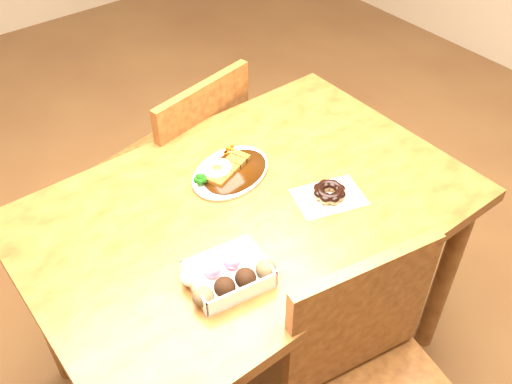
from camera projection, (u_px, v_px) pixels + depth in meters
ground at (250, 355)px, 2.05m from camera, size 6.00×6.00×0.00m
table at (249, 229)px, 1.61m from camera, size 1.20×0.80×0.75m
chair_far at (184, 165)px, 2.09m from camera, size 0.49×0.49×0.87m
katsu_curry_plate at (229, 171)px, 1.62m from camera, size 0.29×0.25×0.05m
donut_box at (227, 275)px, 1.33m from camera, size 0.21×0.17×0.05m
pon_de_ring at (329, 192)px, 1.55m from camera, size 0.22×0.18×0.04m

